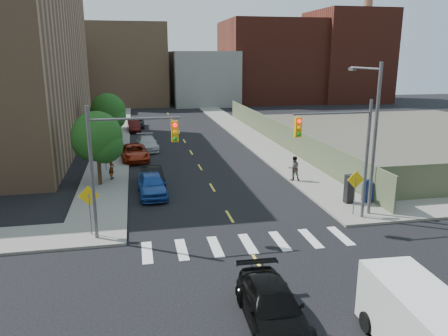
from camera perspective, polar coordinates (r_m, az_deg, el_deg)
name	(u,v)px	position (r m, az deg, el deg)	size (l,w,h in m)	color
ground	(270,283)	(19.21, 5.97, -14.70)	(160.00, 160.00, 0.00)	black
sidewalk_nw	(116,129)	(58.24, -13.90, 4.97)	(3.50, 73.00, 0.15)	gray
sidewalk_ne	(233,125)	(59.62, 1.21, 5.61)	(3.50, 73.00, 0.15)	gray
fence_north	(278,133)	(47.08, 7.05, 4.54)	(0.12, 44.00, 2.50)	#5D6647
gravel_lot	(419,135)	(57.46, 24.08, 3.95)	(36.00, 42.00, 0.06)	#595447
bg_bldg_west	(39,74)	(87.63, -23.00, 11.25)	(14.00, 18.00, 12.00)	#592319
bg_bldg_midwest	(129,65)	(87.96, -12.33, 13.04)	(14.00, 16.00, 15.00)	#8C6B4C
bg_bldg_center	(203,78)	(87.06, -2.81, 11.69)	(12.00, 16.00, 10.00)	gray
bg_bldg_east	(269,62)	(92.07, 5.86, 13.66)	(18.00, 18.00, 16.00)	#592319
bg_bldg_fareast	(346,57)	(96.20, 15.66, 13.84)	(14.00, 16.00, 18.00)	#592319
smokestack	(366,31)	(98.17, 18.04, 16.61)	(1.80, 1.80, 28.00)	#8C6B4C
signal_nw	(122,154)	(22.48, -13.19, 1.75)	(4.59, 0.30, 7.00)	#59595E
signal_ne	(343,145)	(25.11, 15.26, 2.94)	(4.59, 0.30, 7.00)	#59595E
streetlight_ne	(372,129)	(26.81, 18.76, 4.90)	(0.25, 3.70, 9.00)	#59595E
warn_sign_nw	(89,201)	(23.76, -17.20, -4.18)	(1.06, 0.06, 2.83)	#59595E
warn_sign_ne	(355,185)	(26.69, 16.76, -2.10)	(1.06, 0.06, 2.83)	#59595E
warn_sign_midwest	(105,148)	(36.78, -15.30, 2.49)	(1.06, 0.06, 2.83)	#59595E
tree_west_near	(97,139)	(32.64, -16.24, 3.60)	(3.66, 3.64, 5.52)	#332114
tree_west_far	(108,113)	(47.44, -14.89, 6.96)	(3.66, 3.64, 5.52)	#332114
parked_car_blue	(152,185)	(30.16, -9.40, -2.14)	(1.87, 4.65, 1.58)	#1B4598
parked_car_black	(153,176)	(32.69, -9.30, -1.06)	(1.40, 4.02, 1.32)	black
parked_car_red	(134,152)	(40.72, -11.64, 2.01)	(2.38, 5.16, 1.43)	#97270F
parked_car_silver	(147,143)	(44.88, -10.00, 3.24)	(2.00, 4.92, 1.43)	#A7AAAF
parked_car_white	(147,144)	(44.58, -9.98, 3.06)	(1.51, 3.75, 1.28)	white
parked_car_maroon	(134,126)	(56.15, -11.70, 5.38)	(1.45, 4.15, 1.37)	#3B0D0B
parked_car_grey	(136,123)	(59.31, -11.41, 5.83)	(2.11, 4.58, 1.27)	black
black_sedan	(272,307)	(16.32, 6.32, -17.55)	(2.00, 4.92, 1.43)	black
cargo_van	(420,323)	(15.75, 24.21, -18.01)	(2.33, 5.17, 2.32)	white
mailbox	(368,191)	(29.61, 18.24, -2.86)	(0.69, 0.58, 1.49)	navy
payphone	(349,189)	(28.99, 16.04, -2.63)	(0.55, 0.45, 1.85)	black
pedestrian_west	(112,168)	(34.32, -14.48, 0.00)	(0.62, 0.41, 1.71)	gray
pedestrian_east	(294,168)	(33.30, 9.12, -0.03)	(0.90, 0.70, 1.85)	gray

